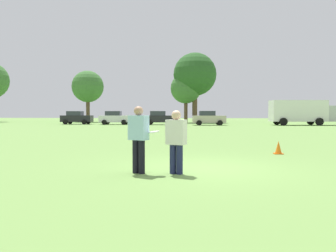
% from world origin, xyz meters
% --- Properties ---
extents(ground_plane, '(196.47, 196.47, 0.00)m').
position_xyz_m(ground_plane, '(0.00, 0.00, 0.00)').
color(ground_plane, '#6B9347').
extents(player_thrower, '(0.54, 0.43, 1.68)m').
position_xyz_m(player_thrower, '(-1.59, -0.98, 0.94)').
color(player_thrower, black).
rests_on(player_thrower, ground).
extents(player_defender, '(0.54, 0.42, 1.57)m').
position_xyz_m(player_defender, '(-0.65, -0.96, 0.88)').
color(player_defender, '#1E234C').
rests_on(player_defender, ground).
extents(frisbee, '(0.27, 0.27, 0.08)m').
position_xyz_m(frisbee, '(-1.20, -0.97, 1.04)').
color(frisbee, white).
extents(traffic_cone, '(0.32, 0.32, 0.48)m').
position_xyz_m(traffic_cone, '(2.77, 3.45, 0.23)').
color(traffic_cone, '#D8590C').
rests_on(traffic_cone, ground).
extents(parked_car_near_left, '(4.32, 2.46, 1.82)m').
position_xyz_m(parked_car_near_left, '(-17.59, 35.32, 0.92)').
color(parked_car_near_left, black).
rests_on(parked_car_near_left, ground).
extents(parked_car_mid_left, '(4.32, 2.46, 1.82)m').
position_xyz_m(parked_car_mid_left, '(-11.92, 34.62, 0.92)').
color(parked_car_mid_left, silver).
rests_on(parked_car_mid_left, ground).
extents(parked_car_center, '(4.32, 2.46, 1.82)m').
position_xyz_m(parked_car_center, '(-5.82, 34.61, 0.92)').
color(parked_car_center, black).
rests_on(parked_car_center, ground).
extents(parked_car_mid_right, '(4.32, 2.46, 1.82)m').
position_xyz_m(parked_car_mid_right, '(0.66, 33.43, 0.92)').
color(parked_car_mid_right, '#B7AD99').
rests_on(parked_car_mid_right, ground).
extents(box_truck, '(8.66, 3.42, 3.18)m').
position_xyz_m(box_truck, '(12.66, 34.84, 1.75)').
color(box_truck, white).
rests_on(box_truck, ground).
extents(tree_west_maple, '(5.55, 5.55, 9.02)m').
position_xyz_m(tree_west_maple, '(-20.27, 47.36, 6.21)').
color(tree_west_maple, brown).
rests_on(tree_west_maple, ground).
extents(tree_center_elm, '(5.01, 5.01, 8.13)m').
position_xyz_m(tree_center_elm, '(-2.86, 45.00, 5.59)').
color(tree_center_elm, brown).
rests_on(tree_center_elm, ground).
extents(tree_east_birch, '(7.00, 7.00, 11.38)m').
position_xyz_m(tree_east_birch, '(-1.41, 45.13, 7.83)').
color(tree_east_birch, brown).
rests_on(tree_east_birch, ground).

